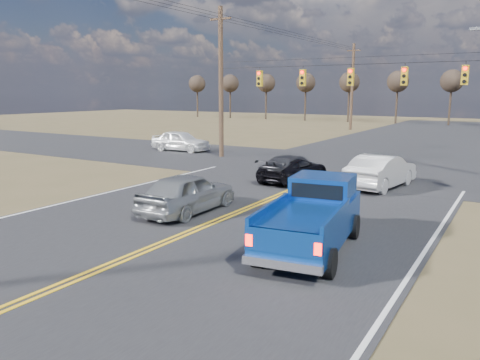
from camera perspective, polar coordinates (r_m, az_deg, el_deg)
The scene contains 12 objects.
ground at distance 13.34m, azimuth -12.94°, elevation -9.07°, with size 160.00×160.00×0.00m, color brown.
road_main at distance 21.36m, azimuth 6.03°, elevation -1.39°, with size 14.00×120.00×0.02m, color #28282B.
road_cross at distance 28.68m, azimuth 12.89°, elevation 1.49°, with size 120.00×12.00×0.02m, color #28282B.
signal_gantry at distance 27.99m, azimuth 14.18°, elevation 11.63°, with size 19.60×4.83×10.00m.
utility_poles at distance 27.40m, azimuth 12.67°, elevation 12.06°, with size 19.60×58.32×10.00m.
treeline at distance 36.98m, azimuth 17.80°, elevation 12.13°, with size 87.00×117.80×7.40m.
pickup_truck at distance 13.44m, azimuth 8.85°, elevation -4.51°, with size 2.67×5.45×1.96m.
silver_suv at distance 17.51m, azimuth -6.42°, elevation -1.53°, with size 1.80×4.47×1.52m, color gray.
black_suv at distance 23.53m, azimuth 6.59°, elevation 1.22°, with size 2.01×4.35×1.21m, color black.
white_car_queue at distance 22.92m, azimuth 16.84°, elevation 1.04°, with size 1.67×4.78×1.58m, color silver.
dgrey_car_queue at distance 23.90m, azimuth 6.32°, elevation 1.49°, with size 1.84×4.52×1.31m, color #343439.
cross_car_west at distance 36.01m, azimuth -7.25°, elevation 4.76°, with size 4.63×1.86×1.58m, color white.
Camera 1 is at (8.87, -8.91, 4.44)m, focal length 35.00 mm.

